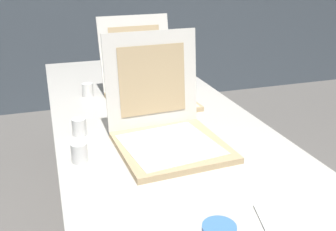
{
  "coord_description": "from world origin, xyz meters",
  "views": [
    {
      "loc": [
        -0.43,
        -0.9,
        1.37
      ],
      "look_at": [
        0.02,
        0.45,
        0.8
      ],
      "focal_mm": 40.63,
      "sensor_mm": 36.0,
      "label": 1
    }
  ],
  "objects_px": {
    "pizza_box_front": "(167,130)",
    "cup_white_near_left": "(79,153)",
    "table": "(152,125)",
    "napkin_pile": "(291,222)",
    "pizza_box_middle": "(148,90)",
    "cup_white_far": "(88,90)",
    "cup_white_near_center": "(79,127)"
  },
  "relations": [
    {
      "from": "table",
      "to": "cup_white_far",
      "type": "height_order",
      "value": "cup_white_far"
    },
    {
      "from": "pizza_box_front",
      "to": "cup_white_near_center",
      "type": "distance_m",
      "value": 0.36
    },
    {
      "from": "pizza_box_middle",
      "to": "pizza_box_front",
      "type": "bearing_deg",
      "value": -101.53
    },
    {
      "from": "pizza_box_front",
      "to": "napkin_pile",
      "type": "distance_m",
      "value": 0.57
    },
    {
      "from": "cup_white_near_left",
      "to": "cup_white_far",
      "type": "relative_size",
      "value": 1.0
    },
    {
      "from": "cup_white_far",
      "to": "cup_white_near_center",
      "type": "bearing_deg",
      "value": -100.96
    },
    {
      "from": "pizza_box_front",
      "to": "cup_white_far",
      "type": "relative_size",
      "value": 6.36
    },
    {
      "from": "pizza_box_front",
      "to": "table",
      "type": "bearing_deg",
      "value": 81.48
    },
    {
      "from": "pizza_box_front",
      "to": "cup_white_near_center",
      "type": "height_order",
      "value": "pizza_box_front"
    },
    {
      "from": "pizza_box_front",
      "to": "cup_white_near_center",
      "type": "relative_size",
      "value": 6.36
    },
    {
      "from": "pizza_box_front",
      "to": "pizza_box_middle",
      "type": "xyz_separation_m",
      "value": [
        0.06,
        0.5,
        -0.0
      ]
    },
    {
      "from": "table",
      "to": "pizza_box_middle",
      "type": "height_order",
      "value": "pizza_box_middle"
    },
    {
      "from": "table",
      "to": "cup_white_far",
      "type": "xyz_separation_m",
      "value": [
        -0.24,
        0.35,
        0.08
      ]
    },
    {
      "from": "pizza_box_middle",
      "to": "cup_white_far",
      "type": "height_order",
      "value": "pizza_box_middle"
    },
    {
      "from": "pizza_box_front",
      "to": "cup_white_far",
      "type": "distance_m",
      "value": 0.69
    },
    {
      "from": "cup_white_near_left",
      "to": "cup_white_near_center",
      "type": "xyz_separation_m",
      "value": [
        0.02,
        0.22,
        0.0
      ]
    },
    {
      "from": "pizza_box_middle",
      "to": "cup_white_far",
      "type": "distance_m",
      "value": 0.32
    },
    {
      "from": "pizza_box_front",
      "to": "napkin_pile",
      "type": "relative_size",
      "value": 2.23
    },
    {
      "from": "pizza_box_front",
      "to": "cup_white_far",
      "type": "height_order",
      "value": "pizza_box_front"
    },
    {
      "from": "table",
      "to": "pizza_box_front",
      "type": "relative_size",
      "value": 5.16
    },
    {
      "from": "cup_white_near_center",
      "to": "cup_white_far",
      "type": "height_order",
      "value": "same"
    },
    {
      "from": "pizza_box_front",
      "to": "cup_white_near_left",
      "type": "relative_size",
      "value": 6.36
    },
    {
      "from": "table",
      "to": "napkin_pile",
      "type": "xyz_separation_m",
      "value": [
        0.14,
        -0.85,
        0.05
      ]
    },
    {
      "from": "pizza_box_front",
      "to": "cup_white_near_left",
      "type": "bearing_deg",
      "value": -176.98
    },
    {
      "from": "table",
      "to": "pizza_box_middle",
      "type": "relative_size",
      "value": 4.7
    },
    {
      "from": "pizza_box_front",
      "to": "napkin_pile",
      "type": "bearing_deg",
      "value": -76.52
    },
    {
      "from": "cup_white_far",
      "to": "napkin_pile",
      "type": "bearing_deg",
      "value": -72.72
    },
    {
      "from": "pizza_box_front",
      "to": "cup_white_far",
      "type": "xyz_separation_m",
      "value": [
        -0.21,
        0.66,
        -0.02
      ]
    },
    {
      "from": "cup_white_near_left",
      "to": "cup_white_far",
      "type": "xyz_separation_m",
      "value": [
        0.11,
        0.69,
        0.0
      ]
    },
    {
      "from": "cup_white_near_left",
      "to": "table",
      "type": "bearing_deg",
      "value": 43.74
    },
    {
      "from": "pizza_box_front",
      "to": "napkin_pile",
      "type": "xyz_separation_m",
      "value": [
        0.16,
        -0.55,
        -0.05
      ]
    },
    {
      "from": "pizza_box_front",
      "to": "pizza_box_middle",
      "type": "bearing_deg",
      "value": 79.52
    }
  ]
}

